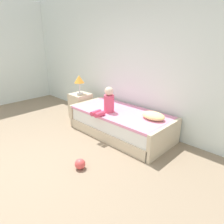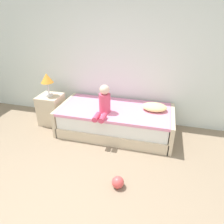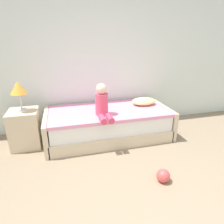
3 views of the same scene
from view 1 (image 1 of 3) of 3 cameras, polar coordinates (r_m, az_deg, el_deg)
The scene contains 8 objects.
ground_plane at distance 3.48m, azimuth -24.55°, elevation -14.84°, with size 9.20×9.20×0.00m, color gray.
wall_rear at distance 4.47m, azimuth 5.51°, elevation 14.44°, with size 7.20×0.10×2.90m, color silver.
bed at distance 4.17m, azimuth 2.40°, elevation -3.07°, with size 2.11×1.00×0.50m.
nightstand at distance 5.10m, azimuth -8.77°, elevation 1.77°, with size 0.44×0.44×0.60m, color beige.
table_lamp at distance 4.94m, azimuth -9.16°, elevation 8.80°, with size 0.24×0.24×0.45m.
child_figure at distance 3.95m, azimuth -1.33°, elevation 2.71°, with size 0.20×0.51×0.50m.
pillow at distance 3.74m, azimuth 11.44°, elevation -1.01°, with size 0.44×0.30×0.13m, color #F2E58C.
toy_ball at distance 3.23m, azimuth -8.92°, elevation -14.14°, with size 0.16×0.16×0.16m, color #E54C4C.
Camera 1 is at (2.79, -0.86, 1.89)m, focal length 32.73 mm.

